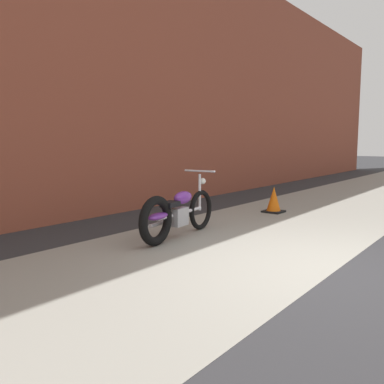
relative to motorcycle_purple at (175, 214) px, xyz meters
The scene contains 5 objects.
ground_plane 2.56m from the motorcycle_purple, 90.68° to the right, with size 80.00×80.00×0.00m, color #2D2D30.
sidewalk_slab 0.87m from the motorcycle_purple, 92.23° to the right, with size 36.00×3.50×0.01m, color gray.
brick_building_wall 3.84m from the motorcycle_purple, 90.65° to the left, with size 36.00×0.50×6.29m, color brown.
motorcycle_purple is the anchor object (origin of this frame).
traffic_cone 3.13m from the motorcycle_purple, ahead, with size 0.40×0.40×0.55m.
Camera 1 is at (-4.75, -1.51, 1.50)m, focal length 38.45 mm.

